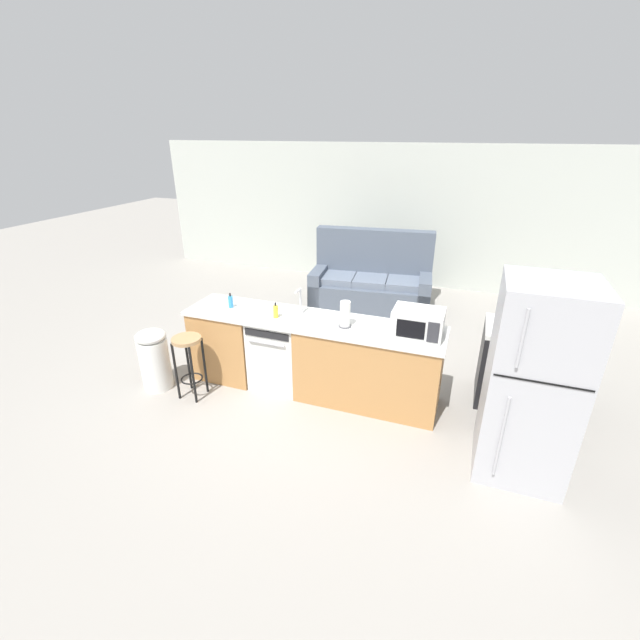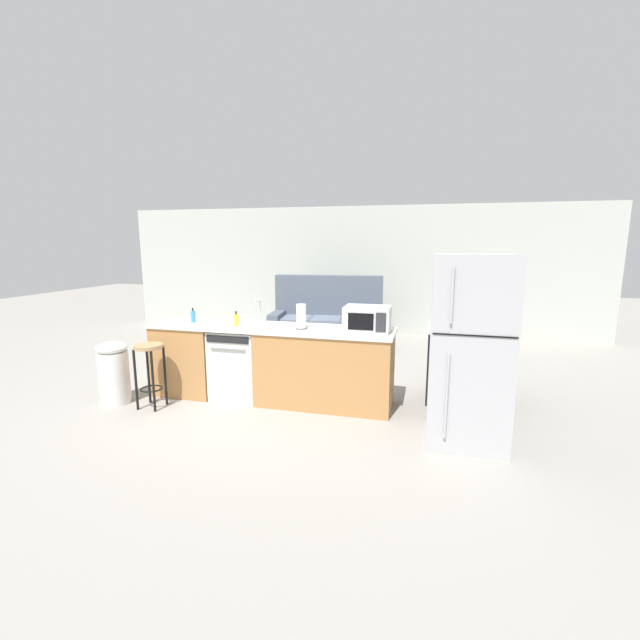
% 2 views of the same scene
% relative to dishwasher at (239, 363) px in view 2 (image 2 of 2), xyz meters
% --- Properties ---
extents(ground_plane, '(24.00, 24.00, 0.00)m').
position_rel_dishwasher_xyz_m(ground_plane, '(0.25, 0.00, -0.42)').
color(ground_plane, gray).
extents(wall_back, '(10.00, 0.06, 2.60)m').
position_rel_dishwasher_xyz_m(wall_back, '(0.55, 4.20, 0.88)').
color(wall_back, beige).
rests_on(wall_back, ground_plane).
extents(kitchen_counter, '(2.94, 0.66, 0.90)m').
position_rel_dishwasher_xyz_m(kitchen_counter, '(0.49, 0.00, -0.00)').
color(kitchen_counter, '#B77F47').
rests_on(kitchen_counter, ground_plane).
extents(dishwasher, '(0.58, 0.61, 0.84)m').
position_rel_dishwasher_xyz_m(dishwasher, '(0.00, 0.00, 0.00)').
color(dishwasher, silver).
rests_on(dishwasher, ground_plane).
extents(stove_range, '(0.76, 0.68, 0.90)m').
position_rel_dishwasher_xyz_m(stove_range, '(2.60, 0.55, 0.03)').
color(stove_range, black).
rests_on(stove_range, ground_plane).
extents(refrigerator, '(0.72, 0.73, 1.77)m').
position_rel_dishwasher_xyz_m(refrigerator, '(2.60, -0.55, 0.47)').
color(refrigerator, '#B7B7BC').
rests_on(refrigerator, ground_plane).
extents(microwave, '(0.50, 0.37, 0.28)m').
position_rel_dishwasher_xyz_m(microwave, '(1.56, -0.00, 0.62)').
color(microwave, white).
rests_on(microwave, kitchen_counter).
extents(sink_faucet, '(0.07, 0.18, 0.30)m').
position_rel_dishwasher_xyz_m(sink_faucet, '(0.23, 0.13, 0.61)').
color(sink_faucet, silver).
rests_on(sink_faucet, kitchen_counter).
extents(paper_towel_roll, '(0.14, 0.14, 0.28)m').
position_rel_dishwasher_xyz_m(paper_towel_roll, '(0.81, -0.05, 0.62)').
color(paper_towel_roll, '#4C4C51').
rests_on(paper_towel_roll, kitchen_counter).
extents(soap_bottle, '(0.06, 0.06, 0.18)m').
position_rel_dishwasher_xyz_m(soap_bottle, '(0.02, -0.08, 0.55)').
color(soap_bottle, yellow).
rests_on(soap_bottle, kitchen_counter).
extents(dish_soap_bottle, '(0.06, 0.06, 0.18)m').
position_rel_dishwasher_xyz_m(dish_soap_bottle, '(-0.60, 0.00, 0.55)').
color(dish_soap_bottle, '#338CCC').
rests_on(dish_soap_bottle, kitchen_counter).
extents(kettle, '(0.21, 0.17, 0.19)m').
position_rel_dishwasher_xyz_m(kettle, '(2.43, 0.42, 0.56)').
color(kettle, '#B2B2B7').
rests_on(kettle, stove_range).
extents(bar_stool, '(0.32, 0.32, 0.74)m').
position_rel_dishwasher_xyz_m(bar_stool, '(-0.83, -0.59, 0.11)').
color(bar_stool, tan).
rests_on(bar_stool, ground_plane).
extents(trash_bin, '(0.35, 0.35, 0.74)m').
position_rel_dishwasher_xyz_m(trash_bin, '(-1.33, -0.58, -0.04)').
color(trash_bin, white).
rests_on(trash_bin, ground_plane).
extents(couch, '(2.09, 1.13, 1.27)m').
position_rel_dishwasher_xyz_m(couch, '(0.40, 2.88, -0.03)').
color(couch, '#515B6B').
rests_on(couch, ground_plane).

